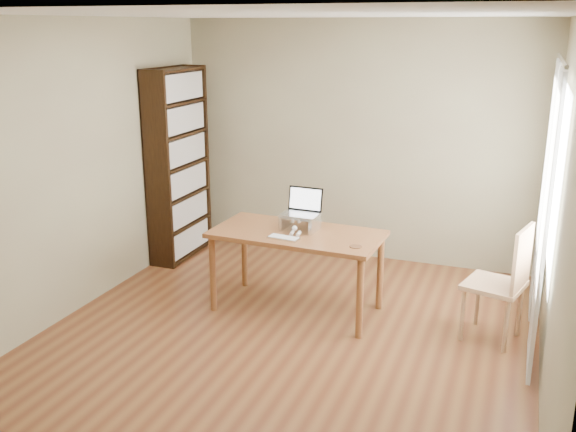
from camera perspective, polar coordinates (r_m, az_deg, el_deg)
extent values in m
cube|color=#592C17|center=(5.45, -0.44, -11.11)|extent=(4.00, 4.50, 0.02)
cube|color=white|center=(4.82, -0.51, 17.62)|extent=(4.00, 4.50, 0.02)
cube|color=#837458|center=(7.09, 6.19, 6.57)|extent=(4.00, 0.02, 2.60)
cube|color=#837458|center=(3.09, -15.91, -7.45)|extent=(4.00, 0.02, 2.60)
cube|color=#837458|center=(5.99, -18.76, 3.92)|extent=(0.02, 4.50, 2.60)
cube|color=#837458|center=(4.67, 23.20, 0.01)|extent=(0.02, 4.50, 2.60)
cube|color=white|center=(5.42, 22.77, 3.32)|extent=(0.01, 1.80, 1.40)
cube|color=black|center=(6.83, -11.57, 3.80)|extent=(0.30, 0.04, 2.10)
cube|color=black|center=(7.55, -8.11, 5.19)|extent=(0.30, 0.04, 2.10)
cube|color=black|center=(7.25, -10.71, 4.60)|extent=(0.02, 0.90, 2.10)
cube|color=black|center=(7.46, -9.37, -3.15)|extent=(0.30, 0.84, 0.02)
cube|color=black|center=(7.39, -9.23, -1.94)|extent=(0.20, 0.78, 0.28)
cube|color=black|center=(7.35, -9.50, -0.65)|extent=(0.30, 0.84, 0.03)
cube|color=black|center=(7.29, -9.36, 0.60)|extent=(0.20, 0.78, 0.28)
cube|color=black|center=(7.26, -9.62, 1.91)|extent=(0.30, 0.84, 0.02)
cube|color=black|center=(7.21, -9.48, 3.19)|extent=(0.20, 0.78, 0.28)
cube|color=black|center=(7.18, -9.75, 4.53)|extent=(0.30, 0.84, 0.02)
cube|color=black|center=(7.14, -9.61, 5.85)|extent=(0.20, 0.78, 0.28)
cube|color=black|center=(7.12, -9.89, 7.21)|extent=(0.30, 0.84, 0.02)
cube|color=black|center=(7.08, -9.75, 8.55)|extent=(0.20, 0.78, 0.28)
cube|color=black|center=(7.07, -10.03, 9.92)|extent=(0.30, 0.84, 0.02)
cube|color=black|center=(7.04, -9.88, 11.29)|extent=(0.20, 0.78, 0.28)
cube|color=black|center=(7.04, -10.17, 12.67)|extent=(0.30, 0.84, 0.03)
cube|color=silver|center=(4.95, 21.89, -0.77)|extent=(0.03, 0.70, 2.20)
cube|color=silver|center=(6.01, 21.83, 2.18)|extent=(0.03, 0.70, 2.20)
cylinder|color=silver|center=(5.31, 23.19, 12.67)|extent=(0.03, 1.90, 0.03)
cube|color=brown|center=(5.74, 0.80, -1.62)|extent=(1.54, 0.82, 0.04)
cylinder|color=brown|center=(6.39, -4.12, -3.28)|extent=(0.06, 0.06, 0.71)
cylinder|color=brown|center=(5.97, 8.13, -4.87)|extent=(0.06, 0.06, 0.71)
cylinder|color=brown|center=(5.86, -6.72, -5.25)|extent=(0.06, 0.06, 0.71)
cylinder|color=brown|center=(5.40, 6.62, -7.20)|extent=(0.06, 0.06, 0.71)
cube|color=silver|center=(5.83, -0.27, -0.49)|extent=(0.03, 0.25, 0.12)
cube|color=silver|center=(5.74, 2.43, -0.79)|extent=(0.03, 0.25, 0.12)
cube|color=silver|center=(5.77, 1.07, -0.01)|extent=(0.32, 0.25, 0.01)
cube|color=silver|center=(5.76, 1.08, 0.12)|extent=(0.34, 0.24, 0.02)
cube|color=black|center=(5.85, 1.52, 1.55)|extent=(0.33, 0.06, 0.22)
cube|color=white|center=(5.84, 1.50, 1.54)|extent=(0.30, 0.05, 0.19)
cube|color=silver|center=(5.55, -0.39, -1.96)|extent=(0.29, 0.15, 0.02)
cube|color=silver|center=(5.54, -0.39, -1.87)|extent=(0.26, 0.13, 0.00)
cylinder|color=brown|center=(5.38, 6.03, -2.71)|extent=(0.10, 0.10, 0.01)
ellipsoid|color=#403A32|center=(5.81, 1.10, -0.48)|extent=(0.18, 0.39, 0.13)
ellipsoid|color=#403A32|center=(5.91, 1.46, -0.23)|extent=(0.16, 0.17, 0.12)
ellipsoid|color=#403A32|center=(5.64, 0.45, -0.81)|extent=(0.10, 0.10, 0.10)
ellipsoid|color=white|center=(5.68, 0.59, -1.04)|extent=(0.09, 0.09, 0.08)
sphere|color=white|center=(5.61, 0.33, -1.06)|extent=(0.05, 0.05, 0.05)
cone|color=#403A32|center=(5.64, 0.20, -0.33)|extent=(0.03, 0.04, 0.04)
cone|color=#403A32|center=(5.62, 0.74, -0.39)|extent=(0.03, 0.04, 0.04)
cylinder|color=white|center=(5.66, 0.13, -1.50)|extent=(0.03, 0.09, 0.03)
cylinder|color=white|center=(5.64, 0.70, -1.57)|extent=(0.03, 0.09, 0.03)
cylinder|color=#403A32|center=(5.92, 2.34, -0.65)|extent=(0.14, 0.21, 0.03)
cube|color=tan|center=(5.55, 17.84, -5.87)|extent=(0.54, 0.54, 0.04)
cylinder|color=tan|center=(5.49, 15.61, -8.66)|extent=(0.04, 0.04, 0.48)
cylinder|color=tan|center=(5.48, 19.39, -9.06)|extent=(0.04, 0.04, 0.48)
cylinder|color=tan|center=(5.82, 15.96, -7.21)|extent=(0.04, 0.04, 0.48)
cylinder|color=tan|center=(5.81, 19.52, -7.58)|extent=(0.04, 0.04, 0.48)
cube|color=tan|center=(5.46, 20.18, -3.52)|extent=(0.14, 0.42, 0.53)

